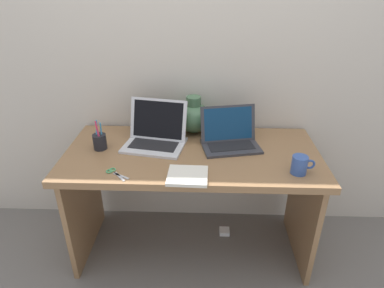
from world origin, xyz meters
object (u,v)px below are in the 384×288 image
object	(u,v)px
green_vase	(194,117)
power_brick	(224,231)
notebook_stack	(188,176)
scissors	(114,173)
laptop_left	(156,133)
coffee_mug	(300,165)
pen_cup	(100,141)
laptop_right	(229,136)

from	to	relation	value
green_vase	power_brick	world-z (taller)	green_vase
notebook_stack	scissors	world-z (taller)	notebook_stack
laptop_left	power_brick	xyz separation A→B (m)	(0.44, 0.04, -0.79)
coffee_mug	pen_cup	distance (m)	1.11
green_vase	notebook_stack	xyz separation A→B (m)	(-0.01, -0.55, -0.09)
green_vase	laptop_left	bearing A→B (deg)	-140.46
laptop_left	notebook_stack	bearing A→B (deg)	-60.80
laptop_right	notebook_stack	xyz separation A→B (m)	(-0.23, -0.36, -0.05)
green_vase	laptop_right	bearing A→B (deg)	-40.28
laptop_left	scissors	xyz separation A→B (m)	(-0.17, -0.34, -0.06)
green_vase	notebook_stack	size ratio (longest dim) A/B	1.16
pen_cup	scissors	world-z (taller)	pen_cup
green_vase	scissors	distance (m)	0.66
notebook_stack	pen_cup	xyz separation A→B (m)	(-0.52, 0.28, 0.04)
notebook_stack	laptop_right	bearing A→B (deg)	57.48
scissors	power_brick	distance (m)	1.03
laptop_right	green_vase	distance (m)	0.29
laptop_left	green_vase	size ratio (longest dim) A/B	1.66
scissors	power_brick	world-z (taller)	scissors
laptop_left	laptop_right	size ratio (longest dim) A/B	1.06
coffee_mug	power_brick	distance (m)	0.91
pen_cup	notebook_stack	bearing A→B (deg)	-28.59
notebook_stack	power_brick	size ratio (longest dim) A/B	2.87
notebook_stack	power_brick	bearing A→B (deg)	59.80
pen_cup	scissors	bearing A→B (deg)	-61.15
power_brick	scissors	bearing A→B (deg)	-148.08
laptop_left	laptop_right	bearing A→B (deg)	-0.66
green_vase	power_brick	xyz separation A→B (m)	(0.23, -0.14, -0.82)
laptop_left	power_brick	size ratio (longest dim) A/B	5.54
green_vase	notebook_stack	bearing A→B (deg)	-91.33
green_vase	coffee_mug	size ratio (longest dim) A/B	1.95
green_vase	pen_cup	xyz separation A→B (m)	(-0.53, -0.26, -0.05)
laptop_right	coffee_mug	bearing A→B (deg)	-41.59
scissors	notebook_stack	bearing A→B (deg)	-3.79
laptop_left	coffee_mug	bearing A→B (deg)	-21.56
coffee_mug	green_vase	bearing A→B (deg)	138.92
pen_cup	power_brick	bearing A→B (deg)	9.36
laptop_left	coffee_mug	xyz separation A→B (m)	(0.77, -0.31, -0.02)
laptop_right	green_vase	xyz separation A→B (m)	(-0.22, 0.18, 0.04)
laptop_left	power_brick	world-z (taller)	laptop_left
laptop_left	notebook_stack	size ratio (longest dim) A/B	1.93
scissors	power_brick	xyz separation A→B (m)	(0.62, 0.38, -0.73)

